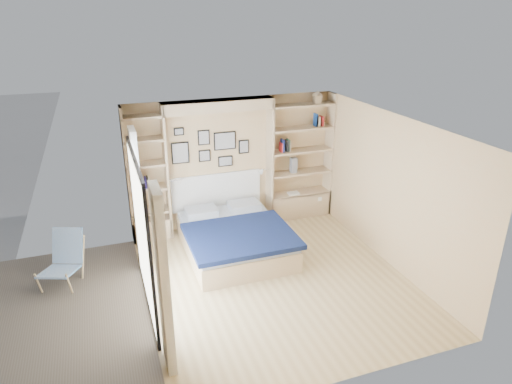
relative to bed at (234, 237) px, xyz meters
name	(u,v)px	position (x,y,z in m)	size (l,w,h in m)	color
ground	(275,279)	(0.34, -1.07, -0.28)	(4.50, 4.50, 0.00)	tan
room_shell	(224,186)	(-0.04, 0.46, 0.80)	(4.50, 4.50, 4.50)	tan
bed	(234,237)	(0.00, 0.00, 0.00)	(1.76, 2.27, 1.07)	tan
photo_gallery	(209,147)	(-0.11, 1.16, 1.33)	(1.48, 0.02, 0.82)	black
reading_lamps	(221,176)	(0.04, 0.93, 0.82)	(1.92, 0.12, 0.15)	silver
shelf_decor	(287,139)	(1.38, 1.00, 1.39)	(3.48, 0.23, 2.03)	#A51E1E
deck	(27,328)	(-3.26, -1.07, -0.28)	(3.20, 4.00, 0.05)	brown
deck_chair	(63,259)	(-2.78, -0.03, 0.12)	(0.75, 0.94, 0.83)	tan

